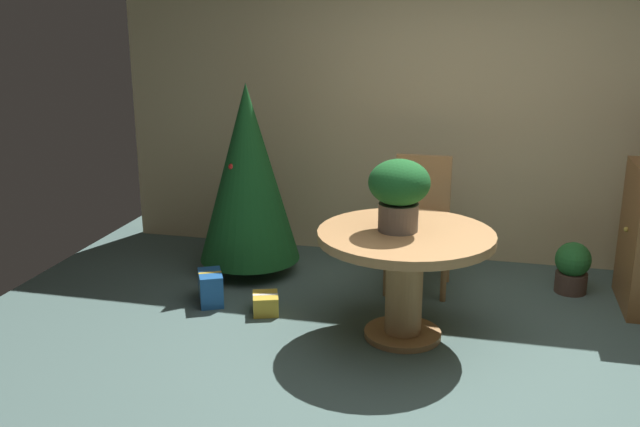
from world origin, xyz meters
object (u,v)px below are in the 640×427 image
(flower_vase, at_px, (399,189))
(gift_box_gold, at_px, (266,304))
(wooden_chair_far, at_px, (421,215))
(gift_box_blue, at_px, (211,288))
(round_dining_table, at_px, (405,260))
(potted_plant, at_px, (572,267))
(holiday_tree, at_px, (248,173))

(flower_vase, bearing_deg, gift_box_gold, 171.52)
(wooden_chair_far, bearing_deg, gift_box_blue, -153.13)
(round_dining_table, bearing_deg, wooden_chair_far, 90.00)
(gift_box_blue, bearing_deg, wooden_chair_far, 26.87)
(potted_plant, bearing_deg, wooden_chair_far, -173.89)
(holiday_tree, height_order, gift_box_blue, holiday_tree)
(round_dining_table, xyz_separation_m, gift_box_gold, (-0.99, 0.15, -0.47))
(round_dining_table, distance_m, flower_vase, 0.46)
(wooden_chair_far, xyz_separation_m, gift_box_blue, (-1.43, -0.72, -0.44))
(round_dining_table, xyz_separation_m, flower_vase, (-0.05, 0.01, 0.45))
(gift_box_gold, bearing_deg, holiday_tree, 116.46)
(flower_vase, height_order, wooden_chair_far, flower_vase)
(flower_vase, distance_m, potted_plant, 1.78)
(round_dining_table, relative_size, flower_vase, 2.45)
(flower_vase, height_order, potted_plant, flower_vase)
(holiday_tree, height_order, potted_plant, holiday_tree)
(flower_vase, xyz_separation_m, potted_plant, (1.19, 1.05, -0.79))
(wooden_chair_far, relative_size, gift_box_gold, 3.93)
(flower_vase, relative_size, gift_box_gold, 1.79)
(round_dining_table, bearing_deg, holiday_tree, 146.72)
(gift_box_gold, relative_size, potted_plant, 0.65)
(holiday_tree, relative_size, gift_box_blue, 4.96)
(potted_plant, bearing_deg, holiday_tree, -175.97)
(gift_box_gold, bearing_deg, round_dining_table, -8.73)
(round_dining_table, distance_m, gift_box_gold, 1.10)
(round_dining_table, distance_m, potted_plant, 1.60)
(round_dining_table, xyz_separation_m, gift_box_blue, (-1.43, 0.22, -0.42))
(wooden_chair_far, bearing_deg, gift_box_gold, -141.31)
(round_dining_table, height_order, holiday_tree, holiday_tree)
(round_dining_table, height_order, gift_box_blue, round_dining_table)
(round_dining_table, height_order, gift_box_gold, round_dining_table)
(round_dining_table, xyz_separation_m, wooden_chair_far, (0.00, 0.94, 0.03))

